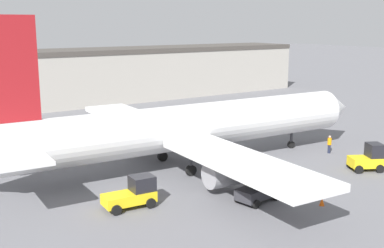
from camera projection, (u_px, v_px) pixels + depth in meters
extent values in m
plane|color=slate|center=(192.00, 165.00, 42.08)|extent=(400.00, 400.00, 0.00)
cube|color=#ADA89E|center=(49.00, 81.00, 71.17)|extent=(89.45, 10.05, 7.62)
cube|color=#47423D|center=(47.00, 53.00, 70.31)|extent=(89.45, 10.25, 0.70)
cylinder|color=silver|center=(192.00, 126.00, 41.37)|extent=(32.22, 5.73, 3.83)
cone|color=silver|center=(335.00, 108.00, 50.25)|extent=(3.28, 3.93, 3.75)
cube|color=silver|center=(131.00, 118.00, 48.50)|extent=(5.28, 15.06, 0.50)
cube|color=silver|center=(242.00, 163.00, 32.88)|extent=(5.28, 15.06, 0.50)
cylinder|color=#939399|center=(140.00, 135.00, 46.92)|extent=(2.76, 2.13, 1.97)
cylinder|color=#939399|center=(224.00, 174.00, 35.03)|extent=(2.76, 2.13, 1.97)
cube|color=silver|center=(18.00, 159.00, 30.03)|extent=(3.71, 4.79, 0.24)
cylinder|color=#38383D|center=(291.00, 140.00, 47.76)|extent=(0.28, 0.28, 1.59)
cylinder|color=black|center=(291.00, 145.00, 47.85)|extent=(0.72, 0.39, 0.70)
cylinder|color=#38383D|center=(191.00, 166.00, 39.03)|extent=(0.28, 0.28, 1.59)
cylinder|color=black|center=(191.00, 170.00, 39.10)|extent=(0.92, 0.40, 0.90)
cylinder|color=#38383D|center=(162.00, 153.00, 43.19)|extent=(0.28, 0.28, 1.59)
cylinder|color=black|center=(163.00, 156.00, 43.26)|extent=(0.92, 0.40, 0.90)
cylinder|color=#1E2338|center=(329.00, 149.00, 45.96)|extent=(0.28, 0.28, 0.83)
cylinder|color=orange|center=(330.00, 141.00, 45.81)|extent=(0.38, 0.38, 0.65)
sphere|color=tan|center=(330.00, 137.00, 45.71)|extent=(0.24, 0.24, 0.24)
cube|color=yellow|center=(365.00, 162.00, 40.49)|extent=(3.04, 2.62, 0.81)
cube|color=black|center=(374.00, 150.00, 40.37)|extent=(1.68, 1.79, 1.16)
cylinder|color=black|center=(380.00, 169.00, 39.91)|extent=(0.74, 0.57, 0.69)
cylinder|color=black|center=(371.00, 163.00, 41.44)|extent=(0.74, 0.57, 0.69)
cylinder|color=black|center=(359.00, 169.00, 39.71)|extent=(0.74, 0.57, 0.69)
cylinder|color=black|center=(351.00, 164.00, 41.24)|extent=(0.74, 0.57, 0.69)
cube|color=#2D2D33|center=(257.00, 192.00, 33.41)|extent=(3.40, 2.02, 0.77)
cube|color=black|center=(266.00, 176.00, 33.83)|extent=(1.61, 1.58, 1.10)
cube|color=#333333|center=(252.00, 180.00, 32.82)|extent=(2.13, 1.37, 0.76)
cylinder|color=black|center=(276.00, 196.00, 33.71)|extent=(0.65, 0.38, 0.61)
cylinder|color=black|center=(259.00, 191.00, 34.78)|extent=(0.65, 0.38, 0.61)
cylinder|color=black|center=(256.00, 204.00, 32.19)|extent=(0.65, 0.38, 0.61)
cylinder|color=black|center=(238.00, 198.00, 33.26)|extent=(0.65, 0.38, 0.61)
cube|color=yellow|center=(129.00, 198.00, 32.24)|extent=(3.61, 1.82, 0.71)
cube|color=black|center=(142.00, 183.00, 32.55)|extent=(1.65, 1.52, 1.02)
cylinder|color=black|center=(151.00, 203.00, 32.26)|extent=(0.71, 0.33, 0.69)
cylinder|color=black|center=(141.00, 196.00, 33.58)|extent=(0.71, 0.33, 0.69)
cylinder|color=black|center=(116.00, 210.00, 31.06)|extent=(0.71, 0.33, 0.69)
cylinder|color=black|center=(108.00, 202.00, 32.37)|extent=(0.71, 0.33, 0.69)
cone|color=#EF590F|center=(322.00, 202.00, 32.73)|extent=(0.36, 0.36, 0.55)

